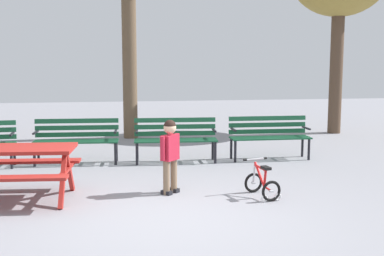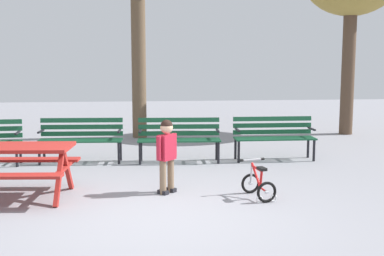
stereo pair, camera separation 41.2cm
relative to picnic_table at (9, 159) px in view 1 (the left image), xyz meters
The scene contains 7 objects.
ground 2.44m from the picnic_table, 28.80° to the right, with size 36.00×36.00×0.00m, color gray.
picnic_table is the anchor object (origin of this frame).
park_bench_left 2.60m from the picnic_table, 73.23° to the left, with size 1.62×0.55×0.85m.
park_bench_right 3.53m from the picnic_table, 41.29° to the left, with size 1.63×0.55×0.85m.
park_bench_far_right 5.11m from the picnic_table, 27.11° to the left, with size 1.61×0.48×0.85m.
child_standing 2.28m from the picnic_table, ahead, with size 0.32×0.32×1.11m.
kids_bicycle 3.62m from the picnic_table, ahead, with size 0.46×0.61×0.54m.
Camera 1 is at (-0.60, -6.00, 1.97)m, focal length 46.29 mm.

